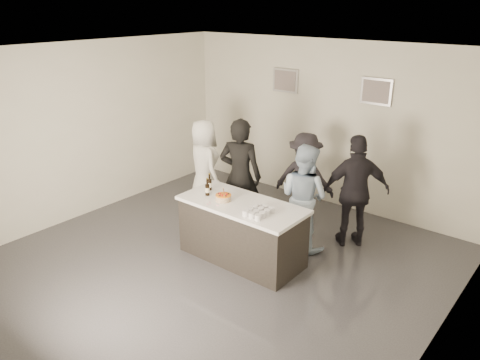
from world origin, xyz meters
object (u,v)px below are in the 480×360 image
at_px(bar_counter, 242,231).
at_px(person_main_blue, 304,197).
at_px(person_main_black, 240,176).
at_px(person_guest_right, 356,192).
at_px(cake, 223,198).
at_px(beer_bottle_a, 210,182).
at_px(person_guest_back, 304,178).
at_px(beer_bottle_b, 207,187).
at_px(person_guest_left, 204,165).

relative_size(bar_counter, person_main_blue, 1.13).
height_order(person_main_black, person_guest_right, person_main_black).
bearing_deg(person_main_black, person_guest_right, -176.78).
height_order(bar_counter, person_guest_right, person_guest_right).
xyz_separation_m(bar_counter, person_guest_right, (1.06, 1.45, 0.44)).
bearing_deg(cake, person_main_blue, 53.48).
bearing_deg(beer_bottle_a, person_guest_back, 66.81).
xyz_separation_m(cake, beer_bottle_a, (-0.43, 0.17, 0.09)).
bearing_deg(beer_bottle_a, beer_bottle_b, -56.61).
xyz_separation_m(beer_bottle_b, person_guest_right, (1.63, 1.55, -0.14)).
bearing_deg(person_main_blue, beer_bottle_b, 49.63).
relative_size(beer_bottle_a, person_main_blue, 0.16).
bearing_deg(person_main_blue, person_guest_right, -130.85).
relative_size(cake, person_main_blue, 0.14).
height_order(beer_bottle_b, person_guest_back, person_guest_back).
relative_size(beer_bottle_b, person_guest_right, 0.15).
height_order(beer_bottle_a, person_guest_back, person_guest_back).
height_order(person_main_black, person_guest_back, person_main_black).
bearing_deg(person_guest_back, person_guest_left, 8.26).
relative_size(beer_bottle_b, person_guest_left, 0.16).
relative_size(beer_bottle_b, person_main_black, 0.14).
xyz_separation_m(beer_bottle_a, person_main_black, (0.08, 0.64, -0.07)).
relative_size(bar_counter, beer_bottle_b, 7.15).
bearing_deg(person_main_black, cake, 92.42).
bearing_deg(person_guest_left, person_guest_back, -134.48).
bearing_deg(beer_bottle_a, person_guest_left, 136.77).
height_order(bar_counter, person_guest_left, person_guest_left).
height_order(beer_bottle_a, person_guest_left, person_guest_left).
height_order(bar_counter, person_main_blue, person_main_blue).
relative_size(bar_counter, person_guest_back, 1.18).
relative_size(bar_counter, person_guest_left, 1.11).
bearing_deg(person_main_black, beer_bottle_a, 62.21).
bearing_deg(person_main_blue, person_guest_back, -52.95).
relative_size(person_guest_right, person_guest_back, 1.13).
distance_m(cake, person_guest_left, 1.78).
height_order(beer_bottle_b, person_main_black, person_main_black).
bearing_deg(person_guest_right, person_main_blue, 1.56).
bearing_deg(person_guest_right, person_guest_back, -54.65).
bearing_deg(person_guest_back, person_guest_right, 152.33).
distance_m(cake, person_main_blue, 1.25).
relative_size(beer_bottle_a, person_main_black, 0.14).
relative_size(beer_bottle_b, person_guest_back, 0.17).
distance_m(beer_bottle_a, person_main_blue, 1.45).
relative_size(person_guest_left, person_guest_right, 0.94).
distance_m(cake, person_main_black, 0.88).
xyz_separation_m(beer_bottle_b, person_guest_left, (-1.09, 1.09, -0.19)).
relative_size(cake, beer_bottle_a, 0.88).
distance_m(bar_counter, beer_bottle_b, 0.83).
bearing_deg(beer_bottle_a, cake, -21.92).
bearing_deg(person_guest_left, person_main_blue, -159.60).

